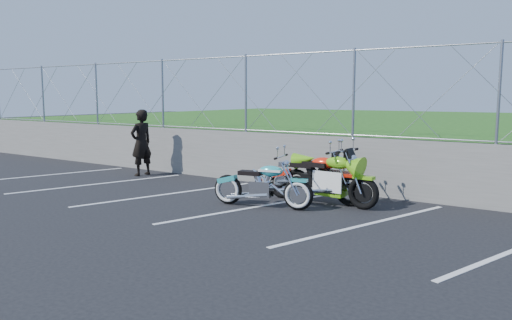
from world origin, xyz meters
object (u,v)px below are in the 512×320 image
Objects in this scene: cruiser_turquoise at (263,186)px; person_standing at (141,143)px; naked_orange at (316,180)px; sportbike_green at (330,181)px.

cruiser_turquoise is 1.14× the size of person_standing.
naked_orange is 1.00× the size of sportbike_green.
naked_orange is 1.21× the size of person_standing.
naked_orange is (0.65, 1.03, 0.05)m from cruiser_turquoise.
naked_orange is 0.35m from sportbike_green.
sportbike_green reaches higher than cruiser_turquoise.
cruiser_turquoise is at bearing 79.42° from person_standing.
person_standing reaches higher than cruiser_turquoise.
naked_orange reaches higher than cruiser_turquoise.
person_standing is at bearing 173.20° from naked_orange.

